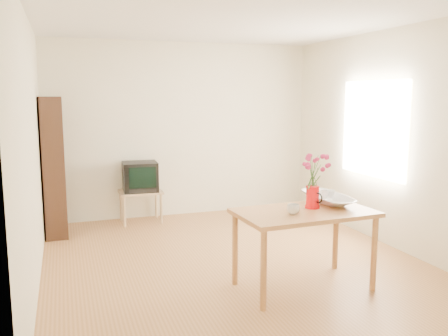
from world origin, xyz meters
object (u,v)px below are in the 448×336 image
object	(u,v)px
mug	(293,209)
bowl	(328,180)
pitcher	(312,198)
television	(140,176)
table	(304,220)

from	to	relation	value
mug	bowl	bearing A→B (deg)	-162.66
pitcher	bowl	world-z (taller)	bowl
pitcher	television	distance (m)	3.06
table	bowl	size ratio (longest dim) A/B	2.67
pitcher	mug	xyz separation A→B (m)	(-0.28, -0.16, -0.05)
mug	table	bearing A→B (deg)	-165.90
mug	television	xyz separation A→B (m)	(-0.93, 2.96, -0.12)
table	bowl	xyz separation A→B (m)	(0.38, 0.24, 0.32)
pitcher	mug	bearing A→B (deg)	-166.42
bowl	television	bearing A→B (deg)	119.22
bowl	television	world-z (taller)	bowl
table	television	distance (m)	3.07
pitcher	bowl	distance (m)	0.34
bowl	television	size ratio (longest dim) A/B	0.98
table	television	world-z (taller)	television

